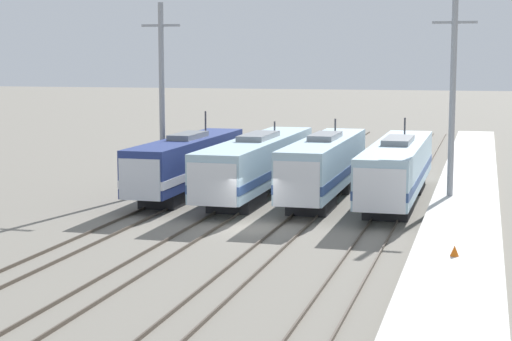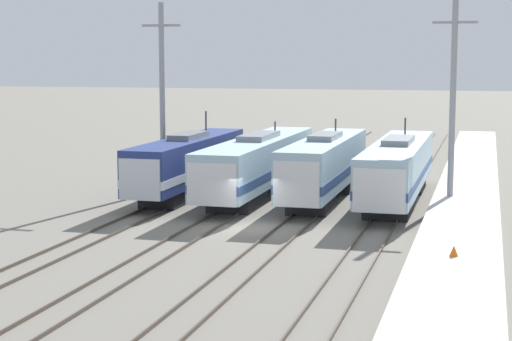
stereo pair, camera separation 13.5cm
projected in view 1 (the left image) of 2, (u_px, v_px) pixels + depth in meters
ground_plane at (249, 227)px, 45.48m from camera, size 400.00×400.00×0.00m
rail_pair_far_left at (131, 220)px, 47.21m from camera, size 1.51×120.00×0.15m
rail_pair_center_left at (209, 224)px, 46.05m from camera, size 1.51×120.00×0.15m
rail_pair_center_right at (291, 228)px, 44.88m from camera, size 1.51×120.00×0.15m
rail_pair_far_right at (377, 233)px, 43.72m from camera, size 1.51×120.00×0.15m
locomotive_far_left at (186, 164)px, 55.52m from camera, size 2.74×16.47×5.30m
locomotive_center_left at (257, 164)px, 55.27m from camera, size 3.09×19.85×4.55m
locomotive_center_right at (323, 167)px, 53.41m from camera, size 2.82×16.77×4.92m
locomotive_far_right at (397, 170)px, 52.80m from camera, size 3.02×18.98×5.00m
catenary_tower_left at (162, 95)px, 57.36m from camera, size 2.71×0.37×12.60m
catenary_tower_right at (453, 98)px, 52.45m from camera, size 2.71×0.37×12.60m
platform at (460, 234)px, 42.63m from camera, size 4.00×120.00×0.42m
traffic_cone at (455, 251)px, 36.99m from camera, size 0.39×0.39×0.47m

